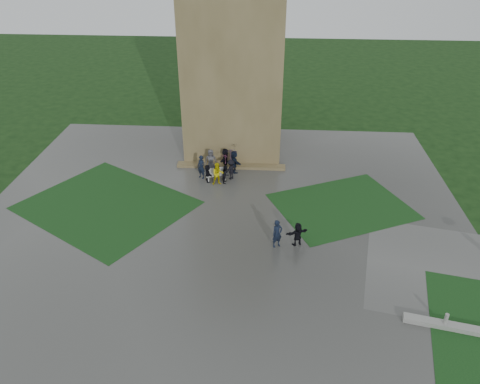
# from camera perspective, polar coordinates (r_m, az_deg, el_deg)

# --- Properties ---
(ground) EXTENTS (120.00, 120.00, 0.00)m
(ground) POSITION_cam_1_polar(r_m,az_deg,el_deg) (30.09, -2.79, -6.26)
(ground) COLOR black
(plaza) EXTENTS (34.00, 34.00, 0.02)m
(plaza) POSITION_cam_1_polar(r_m,az_deg,el_deg) (31.70, -2.40, -4.10)
(plaza) COLOR #3A3A38
(plaza) RESTS_ON ground
(lawn_inset_left) EXTENTS (14.10, 13.46, 0.01)m
(lawn_inset_left) POSITION_cam_1_polar(r_m,az_deg,el_deg) (35.17, -15.96, -1.55)
(lawn_inset_left) COLOR #123414
(lawn_inset_left) RESTS_ON plaza
(lawn_inset_right) EXTENTS (11.12, 10.15, 0.01)m
(lawn_inset_right) POSITION_cam_1_polar(r_m,az_deg,el_deg) (34.49, 12.33, -1.71)
(lawn_inset_right) COLOR #123414
(lawn_inset_right) RESTS_ON plaza
(tower) EXTENTS (8.00, 8.00, 18.00)m
(tower) POSITION_cam_1_polar(r_m,az_deg,el_deg) (40.09, -0.67, 17.49)
(tower) COLOR brown
(tower) RESTS_ON ground
(tower_plinth) EXTENTS (9.00, 0.80, 0.22)m
(tower_plinth) POSITION_cam_1_polar(r_m,az_deg,el_deg) (39.00, -1.10, 3.20)
(tower_plinth) COLOR brown
(tower_plinth) RESTS_ON plaza
(bench) EXTENTS (1.74, 1.04, 0.96)m
(bench) POSITION_cam_1_polar(r_m,az_deg,el_deg) (36.94, -2.96, 2.19)
(bench) COLOR #B8B8B3
(bench) RESTS_ON plaza
(visitor_cluster) EXTENTS (3.60, 3.91, 2.54)m
(visitor_cluster) POSITION_cam_1_polar(r_m,az_deg,el_deg) (37.28, -2.02, 3.55)
(visitor_cluster) COLOR black
(visitor_cluster) RESTS_ON plaza
(pedestrian_mid) EXTENTS (0.82, 0.75, 1.89)m
(pedestrian_mid) POSITION_cam_1_polar(r_m,az_deg,el_deg) (29.34, 4.56, -5.09)
(pedestrian_mid) COLOR black
(pedestrian_mid) RESTS_ON plaza
(pedestrian_near) EXTENTS (1.57, 1.08, 1.60)m
(pedestrian_near) POSITION_cam_1_polar(r_m,az_deg,el_deg) (29.68, 7.04, -5.11)
(pedestrian_near) COLOR black
(pedestrian_near) RESTS_ON plaza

